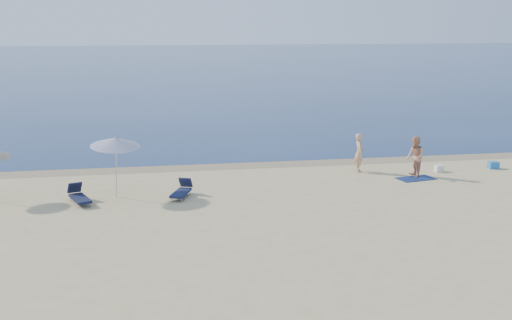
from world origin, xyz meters
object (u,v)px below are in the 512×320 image
(person_left, at_px, (359,153))
(person_right, at_px, (415,157))
(blue_cooler, at_px, (493,165))
(umbrella_near, at_px, (115,142))

(person_left, height_order, person_right, person_right)
(blue_cooler, distance_m, umbrella_near, 17.80)
(person_left, bearing_deg, umbrella_near, 111.00)
(person_left, xyz_separation_m, blue_cooler, (6.57, -0.50, -0.74))
(person_left, distance_m, umbrella_near, 11.35)
(umbrella_near, bearing_deg, blue_cooler, -15.80)
(person_right, height_order, umbrella_near, umbrella_near)
(blue_cooler, bearing_deg, umbrella_near, -172.86)
(person_left, bearing_deg, person_right, -114.70)
(person_left, distance_m, blue_cooler, 6.63)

